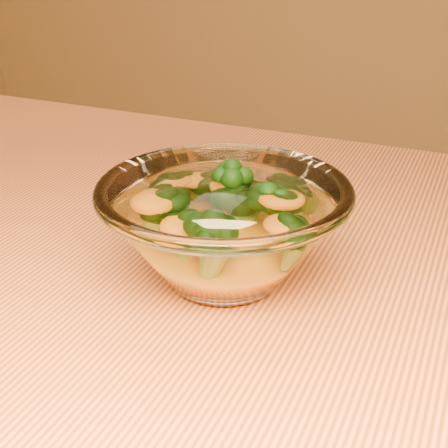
% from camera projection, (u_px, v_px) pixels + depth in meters
% --- Properties ---
extents(table, '(1.20, 0.80, 0.75)m').
position_uv_depth(table, '(163.00, 382.00, 0.53)').
color(table, '#E27643').
rests_on(table, ground).
extents(glass_bowl, '(0.19, 0.19, 0.08)m').
position_uv_depth(glass_bowl, '(224.00, 229.00, 0.47)').
color(glass_bowl, white).
rests_on(glass_bowl, table).
extents(cheese_sauce, '(0.10, 0.10, 0.03)m').
position_uv_depth(cheese_sauce, '(224.00, 250.00, 0.48)').
color(cheese_sauce, orange).
rests_on(cheese_sauce, glass_bowl).
extents(broccoli_heap, '(0.13, 0.13, 0.07)m').
position_uv_depth(broccoli_heap, '(225.00, 215.00, 0.47)').
color(broccoli_heap, black).
rests_on(broccoli_heap, cheese_sauce).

